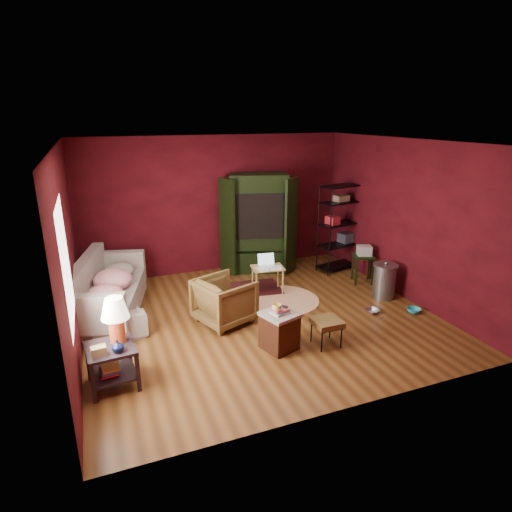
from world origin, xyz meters
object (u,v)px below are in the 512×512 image
(laptop_desk, at_px, (268,270))
(tv_armoire, at_px, (258,221))
(sofa, at_px, (110,294))
(hamper, at_px, (279,330))
(side_table, at_px, (113,334))
(armchair, at_px, (224,299))
(wire_shelving, at_px, (340,224))

(laptop_desk, relative_size, tv_armoire, 0.35)
(laptop_desk, height_order, tv_armoire, tv_armoire)
(sofa, height_order, laptop_desk, sofa)
(hamper, bearing_deg, sofa, 138.09)
(hamper, bearing_deg, side_table, -179.83)
(sofa, relative_size, armchair, 2.46)
(side_table, distance_m, laptop_desk, 3.46)
(armchair, relative_size, laptop_desk, 1.14)
(laptop_desk, bearing_deg, tv_armoire, 85.17)
(armchair, bearing_deg, tv_armoire, -54.35)
(hamper, bearing_deg, laptop_desk, 71.96)
(tv_armoire, distance_m, wire_shelving, 1.71)
(sofa, xyz_separation_m, side_table, (-0.05, -1.95, 0.28))
(side_table, relative_size, hamper, 1.75)
(sofa, distance_m, hamper, 2.91)
(sofa, distance_m, armchair, 1.90)
(side_table, relative_size, tv_armoire, 0.54)
(tv_armoire, bearing_deg, side_table, -117.69)
(laptop_desk, xyz_separation_m, tv_armoire, (0.28, 1.18, 0.62))
(laptop_desk, distance_m, wire_shelving, 2.04)
(hamper, relative_size, laptop_desk, 0.89)
(tv_armoire, bearing_deg, sofa, -141.69)
(hamper, xyz_separation_m, laptop_desk, (0.64, 1.95, 0.15))
(laptop_desk, bearing_deg, hamper, -99.51)
(sofa, height_order, side_table, side_table)
(side_table, xyz_separation_m, laptop_desk, (2.84, 1.96, -0.23))
(armchair, relative_size, wire_shelving, 0.45)
(sofa, height_order, hamper, sofa)
(side_table, xyz_separation_m, tv_armoire, (3.12, 3.13, 0.40))
(wire_shelving, bearing_deg, tv_armoire, 147.40)
(tv_armoire, bearing_deg, hamper, -89.13)
(wire_shelving, bearing_deg, armchair, -166.05)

